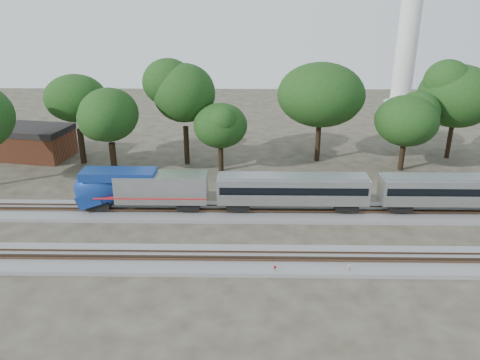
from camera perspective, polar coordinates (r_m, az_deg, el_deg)
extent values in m
plane|color=#383328|center=(45.89, 2.27, -7.38)|extent=(160.00, 160.00, 0.00)
cube|color=slate|center=(51.14, 2.13, -3.94)|extent=(160.00, 5.00, 0.40)
cube|color=brown|center=(50.30, 2.16, -3.82)|extent=(160.00, 0.08, 0.15)
cube|color=brown|center=(51.60, 2.13, -3.14)|extent=(160.00, 0.08, 0.15)
cube|color=slate|center=(42.33, 2.38, -9.76)|extent=(160.00, 5.00, 0.40)
cube|color=brown|center=(41.48, 2.41, -9.74)|extent=(160.00, 0.08, 0.15)
cube|color=brown|center=(42.72, 2.37, -8.74)|extent=(160.00, 0.08, 0.15)
cube|color=silver|center=(50.79, -9.51, -0.86)|extent=(9.79, 2.77, 3.05)
ellipsoid|color=navy|center=(52.60, -17.04, -1.02)|extent=(4.99, 2.88, 4.25)
cube|color=navy|center=(51.29, -14.59, 0.66)|extent=(7.85, 2.72, 0.92)
cube|color=black|center=(52.13, -16.67, -0.09)|extent=(0.41, 2.12, 1.21)
cube|color=#B01B1F|center=(51.30, -10.68, -1.66)|extent=(12.01, 2.81, 0.17)
cube|color=black|center=(53.21, -16.70, -2.72)|extent=(2.40, 2.03, 0.83)
cube|color=black|center=(51.13, -6.27, -2.90)|extent=(2.40, 2.03, 0.83)
cube|color=silver|center=(50.25, 6.41, -1.12)|extent=(16.07, 2.77, 2.77)
cube|color=black|center=(50.14, 6.43, -0.82)|extent=(15.52, 2.82, 0.83)
cube|color=gray|center=(49.72, 6.48, 0.41)|extent=(15.70, 2.22, 0.32)
cube|color=black|center=(50.74, -0.23, -2.96)|extent=(2.40, 2.03, 0.83)
cube|color=black|center=(51.84, 12.76, -2.98)|extent=(2.40, 2.03, 0.83)
cube|color=silver|center=(54.75, 24.89, -1.14)|extent=(16.07, 2.77, 2.77)
cube|color=black|center=(54.65, 24.93, -0.87)|extent=(15.52, 2.82, 0.83)
cube|color=gray|center=(54.26, 25.12, 0.26)|extent=(15.70, 2.22, 0.32)
cube|color=black|center=(53.33, 18.86, -2.93)|extent=(2.40, 2.03, 0.83)
cylinder|color=#512D19|center=(40.62, 4.28, -10.97)|extent=(0.05, 0.05, 0.77)
cylinder|color=red|center=(40.44, 4.30, -10.56)|extent=(0.27, 0.11, 0.27)
cylinder|color=#512D19|center=(41.55, 13.22, -10.64)|extent=(0.06, 0.06, 0.89)
cylinder|color=silver|center=(41.34, 13.26, -10.18)|extent=(0.31, 0.14, 0.32)
cube|color=#512D19|center=(41.71, 8.99, -10.64)|extent=(0.55, 0.40, 0.30)
cylinder|color=silver|center=(92.62, 19.60, 14.66)|extent=(3.72, 3.72, 26.07)
cone|color=silver|center=(94.37, 18.75, 7.95)|extent=(5.96, 5.96, 3.72)
cube|color=brown|center=(74.67, -23.58, 3.92)|extent=(10.41, 8.13, 3.76)
cube|color=black|center=(74.08, -23.84, 5.62)|extent=(10.64, 8.36, 0.85)
cylinder|color=black|center=(69.62, -18.72, 3.94)|extent=(0.70, 0.70, 4.99)
ellipsoid|color=#173311|center=(68.01, -19.40, 9.38)|extent=(9.41, 9.41, 8.00)
cylinder|color=black|center=(63.89, -15.18, 2.52)|extent=(0.70, 0.70, 4.37)
ellipsoid|color=#173311|center=(62.30, -15.71, 7.68)|extent=(8.25, 8.25, 7.01)
cylinder|color=black|center=(66.06, -6.54, 4.23)|extent=(0.70, 0.70, 5.41)
ellipsoid|color=#173311|center=(64.28, -6.82, 10.49)|extent=(10.20, 10.20, 8.67)
cylinder|color=black|center=(63.20, -2.35, 2.60)|extent=(0.70, 0.70, 3.41)
ellipsoid|color=#173311|center=(61.85, -2.41, 6.66)|extent=(6.43, 6.43, 5.47)
cylinder|color=black|center=(67.93, 9.46, 4.44)|extent=(0.70, 0.70, 5.14)
ellipsoid|color=#173311|center=(66.25, 9.83, 10.22)|extent=(9.69, 9.69, 8.23)
cylinder|color=black|center=(67.09, 19.10, 2.67)|extent=(0.70, 0.70, 3.71)
ellipsoid|color=#173311|center=(65.75, 19.63, 6.83)|extent=(7.00, 7.00, 5.95)
cylinder|color=black|center=(74.65, 24.14, 4.29)|extent=(0.70, 0.70, 4.91)
ellipsoid|color=#173311|center=(73.17, 24.93, 9.27)|extent=(9.26, 9.26, 7.87)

